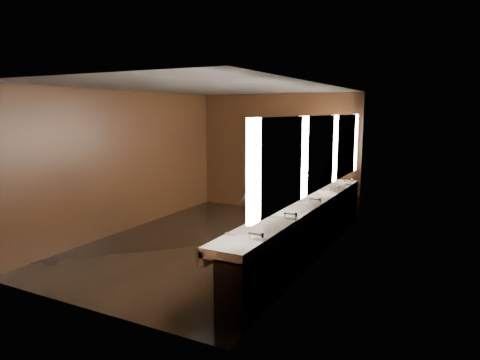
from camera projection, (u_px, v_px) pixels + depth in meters
name	position (u px, v px, depth m)	size (l,w,h in m)	color
floor	(213.00, 242.00, 7.86)	(6.00, 6.00, 0.00)	black
ceiling	(211.00, 87.00, 7.41)	(4.00, 6.00, 0.02)	#2D2D2B
wall_back	(277.00, 153.00, 10.26)	(4.00, 0.02, 2.80)	black
wall_front	(80.00, 197.00, 5.01)	(4.00, 0.02, 2.80)	black
wall_left	(127.00, 161.00, 8.55)	(0.02, 6.00, 2.80)	black
wall_right	(321.00, 175.00, 6.72)	(0.02, 6.00, 2.80)	black
sink_counter	(307.00, 229.00, 6.96)	(0.55, 5.40, 1.01)	black
mirror_band	(321.00, 153.00, 6.67)	(0.06, 5.03, 1.15)	white
person	(255.00, 211.00, 6.51)	(0.64, 0.42, 1.76)	#8095BE
trash_bin	(244.00, 277.00, 5.49)	(0.36, 0.36, 0.56)	black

